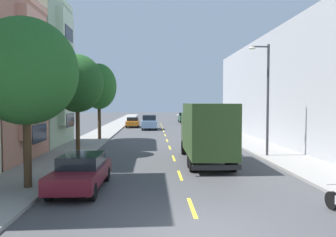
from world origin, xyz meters
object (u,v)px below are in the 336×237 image
object	(u,v)px
street_tree_nearest	(26,72)
parked_pickup_forest	(184,118)
delivery_box_truck	(206,130)
parked_wagon_charcoal	(206,128)
parked_pickup_black	(188,119)
street_tree_second	(77,84)
parked_sedan_orange	(133,122)
street_tree_third	(99,87)
moving_sky_sedan	(149,122)
street_lamp	(266,92)
parked_sedan_burgundy	(81,171)

from	to	relation	value
street_tree_nearest	parked_pickup_forest	world-z (taller)	street_tree_nearest
street_tree_nearest	delivery_box_truck	bearing A→B (deg)	35.28
delivery_box_truck	parked_wagon_charcoal	xyz separation A→B (m)	(2.69, 16.31, -1.17)
parked_pickup_black	street_tree_second	bearing A→B (deg)	-108.92
parked_pickup_black	parked_sedan_orange	distance (m)	10.58
delivery_box_truck	parked_sedan_orange	size ratio (longest dim) A/B	1.76
street_tree_third	parked_wagon_charcoal	xyz separation A→B (m)	(10.89, 4.07, -4.27)
street_tree_third	moving_sky_sedan	bearing A→B (deg)	69.58
street_tree_third	street_lamp	xyz separation A→B (m)	(12.35, -10.49, -0.81)
parked_pickup_forest	moving_sky_sedan	size ratio (longest dim) A/B	1.11
street_lamp	parked_pickup_forest	world-z (taller)	street_lamp
moving_sky_sedan	parked_pickup_black	bearing A→B (deg)	58.62
delivery_box_truck	parked_sedan_burgundy	xyz separation A→B (m)	(-6.06, -5.74, -1.23)
street_lamp	parked_sedan_orange	xyz separation A→B (m)	(-10.20, 27.03, -3.52)
parked_wagon_charcoal	delivery_box_truck	bearing A→B (deg)	-99.38
street_tree_third	parked_wagon_charcoal	bearing A→B (deg)	20.47
street_tree_third	moving_sky_sedan	distance (m)	13.80
delivery_box_truck	parked_wagon_charcoal	world-z (taller)	delivery_box_truck
street_lamp	parked_sedan_burgundy	world-z (taller)	street_lamp
street_tree_second	parked_sedan_orange	world-z (taller)	street_tree_second
street_tree_second	parked_pickup_forest	xyz separation A→B (m)	(10.76, 37.04, -4.02)
street_tree_third	parked_wagon_charcoal	distance (m)	12.39
parked_sedan_burgundy	delivery_box_truck	bearing A→B (deg)	43.44
delivery_box_truck	street_tree_second	bearing A→B (deg)	158.54
street_tree_nearest	parked_sedan_orange	bearing A→B (deg)	86.44
street_tree_nearest	delivery_box_truck	xyz separation A→B (m)	(8.20, 5.80, -2.83)
street_tree_nearest	parked_pickup_forest	xyz separation A→B (m)	(10.76, 46.06, -3.98)
parked_wagon_charcoal	parked_sedan_burgundy	world-z (taller)	parked_wagon_charcoal
moving_sky_sedan	street_lamp	bearing A→B (deg)	-71.26
street_lamp	moving_sky_sedan	bearing A→B (deg)	108.74
parked_pickup_black	parked_sedan_burgundy	xyz separation A→B (m)	(-8.70, -40.56, -0.08)
parked_wagon_charcoal	parked_sedan_burgundy	distance (m)	23.73
street_tree_second	parked_pickup_forest	world-z (taller)	street_tree_second
street_lamp	parked_wagon_charcoal	size ratio (longest dim) A/B	1.52
parked_wagon_charcoal	parked_sedan_orange	size ratio (longest dim) A/B	1.04
parked_pickup_forest	parked_pickup_black	world-z (taller)	same
parked_sedan_orange	moving_sky_sedan	xyz separation A→B (m)	(2.45, -4.18, 0.24)
parked_pickup_forest	street_tree_second	bearing A→B (deg)	-106.20
parked_pickup_forest	parked_pickup_black	xyz separation A→B (m)	(0.07, -5.44, 0.00)
delivery_box_truck	parked_pickup_black	size ratio (longest dim) A/B	1.49
street_tree_nearest	parked_sedan_burgundy	distance (m)	4.58
street_tree_second	delivery_box_truck	xyz separation A→B (m)	(8.20, -3.22, -2.87)
parked_pickup_forest	parked_wagon_charcoal	size ratio (longest dim) A/B	1.13
street_tree_nearest	parked_sedan_orange	size ratio (longest dim) A/B	1.51
parked_sedan_burgundy	moving_sky_sedan	bearing A→B (deg)	85.35
street_tree_nearest	street_tree_third	bearing A→B (deg)	90.00
parked_sedan_orange	street_tree_third	bearing A→B (deg)	-97.42
street_tree_second	street_lamp	size ratio (longest dim) A/B	0.93
parked_wagon_charcoal	street_lamp	bearing A→B (deg)	-84.26
parked_pickup_forest	parked_sedan_orange	xyz separation A→B (m)	(-8.61, -11.49, -0.08)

